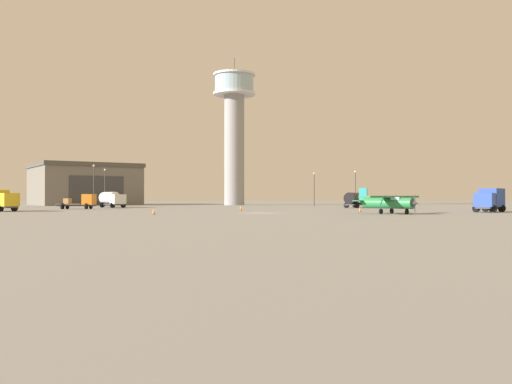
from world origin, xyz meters
TOP-DOWN VIEW (x-y plane):
  - ground_plane at (0.00, 0.00)m, footprint 400.00×400.00m
  - control_tower at (-7.50, 65.84)m, footprint 10.47×10.47m
  - hangar at (-46.05, 68.50)m, footprint 32.90×32.57m
  - airplane_green at (15.45, -2.99)m, footprint 8.71×8.74m
  - truck_box_blue at (30.90, 4.64)m, footprint 5.47×5.96m
  - truck_fuel_tanker_black at (17.11, 32.06)m, footprint 5.02×6.40m
  - truck_flatbed_orange at (-30.44, 21.54)m, footprint 6.45×3.23m
  - truck_fuel_tanker_white at (-28.72, 33.25)m, footprint 6.39×6.88m
  - light_post_west at (-33.79, 45.54)m, footprint 0.44×0.44m
  - light_post_east at (-35.35, 43.03)m, footprint 0.44×0.44m
  - light_post_north at (11.26, 52.72)m, footprint 0.44×0.44m
  - light_post_centre at (20.60, 53.54)m, footprint 0.44×0.44m
  - traffic_cone_near_left at (13.51, 5.00)m, footprint 0.36×0.36m
  - traffic_cone_near_right at (-12.57, -5.33)m, footprint 0.36×0.36m
  - traffic_cone_mid_apron at (-3.19, 13.74)m, footprint 0.36×0.36m

SIDE VIEW (x-z plane):
  - ground_plane at x=0.00m, z-range 0.00..0.00m
  - traffic_cone_near_right at x=-12.57m, z-range 0.00..0.66m
  - traffic_cone_near_left at x=13.51m, z-range 0.00..0.67m
  - traffic_cone_mid_apron at x=-3.19m, z-range -0.01..0.73m
  - truck_flatbed_orange at x=-30.44m, z-range -0.03..2.48m
  - airplane_green at x=15.45m, z-range -0.11..3.08m
  - truck_fuel_tanker_black at x=17.11m, z-range 0.16..3.01m
  - truck_fuel_tanker_white at x=-28.72m, z-range 0.17..3.17m
  - truck_box_blue at x=30.90m, z-range 0.15..3.35m
  - light_post_north at x=11.26m, z-range 0.80..8.30m
  - light_post_centre at x=20.60m, z-range 0.81..8.75m
  - light_post_west at x=-33.79m, z-range 0.81..8.86m
  - hangar at x=-46.05m, z-range 0.02..10.37m
  - light_post_east at x=-35.35m, z-range 0.83..9.60m
  - control_tower at x=-7.50m, z-range 2.33..39.01m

